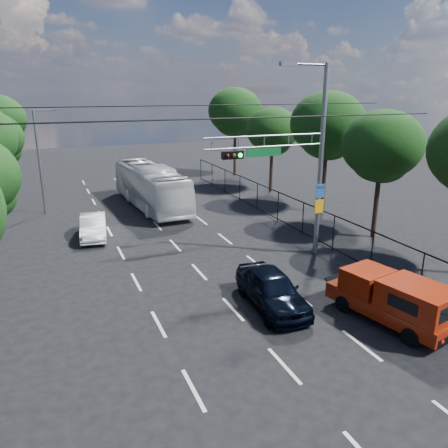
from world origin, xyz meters
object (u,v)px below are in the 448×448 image
signal_mast (300,155)px  white_van (93,226)px  red_pickup (393,298)px  navy_hatchback (272,289)px  white_bus (151,186)px

signal_mast → white_van: bearing=142.2°
signal_mast → red_pickup: bearing=-92.1°
signal_mast → navy_hatchback: signal_mast is taller
navy_hatchback → white_bus: (-0.69, 17.35, 0.78)m
signal_mast → white_bus: bearing=109.0°
red_pickup → white_van: bearing=122.2°
white_bus → white_van: white_bus is taller
white_bus → signal_mast: bearing=-75.1°
red_pickup → white_van: 16.93m
white_van → navy_hatchback: bearing=-57.4°
red_pickup → white_bus: size_ratio=0.47×
navy_hatchback → white_bus: 17.39m
red_pickup → white_van: red_pickup is taller
red_pickup → navy_hatchback: bearing=141.9°
red_pickup → white_bus: white_bus is taller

